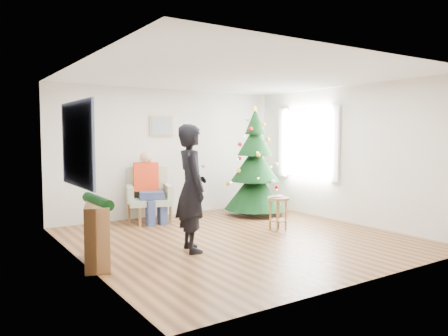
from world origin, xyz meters
TOP-DOWN VIEW (x-y plane):
  - floor at (0.00, 0.00)m, footprint 5.00×5.00m
  - ceiling at (0.00, 0.00)m, footprint 5.00×5.00m
  - wall_back at (0.00, 2.50)m, footprint 5.00×0.00m
  - wall_front at (0.00, -2.50)m, footprint 5.00×0.00m
  - wall_left at (-2.50, 0.00)m, footprint 0.00×5.00m
  - wall_right at (2.50, 0.00)m, footprint 0.00×5.00m
  - window_panel at (2.47, 1.00)m, footprint 0.04×1.30m
  - curtains at (2.44, 1.00)m, footprint 0.05×1.75m
  - christmas_tree at (1.49, 1.54)m, footprint 1.27×1.27m
  - stool at (0.92, 0.12)m, footprint 0.39×0.39m
  - laptop at (0.92, 0.12)m, footprint 0.36×0.27m
  - armchair at (-0.66, 2.06)m, footprint 0.99×0.96m
  - seated_person at (-0.69, 2.01)m, footprint 0.56×0.73m
  - standing_man at (-1.01, -0.25)m, footprint 0.57×0.74m
  - game_controller at (-0.82, -0.28)m, footprint 0.06×0.13m
  - console at (-2.33, -0.12)m, footprint 0.60×1.04m
  - garland at (-2.33, -0.12)m, footprint 0.14×0.90m
  - tapestry at (-2.46, 0.30)m, footprint 0.03×1.50m
  - framed_picture at (-0.20, 2.46)m, footprint 0.52×0.05m

SIDE VIEW (x-z plane):
  - floor at x=0.00m, z-range 0.00..0.00m
  - stool at x=0.92m, z-range 0.01..0.59m
  - armchair at x=-0.66m, z-range -0.13..0.91m
  - console at x=-2.33m, z-range 0.00..0.80m
  - laptop at x=0.92m, z-range 0.58..0.61m
  - seated_person at x=-0.69m, z-range 0.03..1.39m
  - garland at x=-2.33m, z-range 0.75..0.89m
  - standing_man at x=-1.01m, z-range 0.00..1.82m
  - christmas_tree at x=1.49m, z-range -0.11..2.18m
  - game_controller at x=-0.82m, z-range 1.20..1.23m
  - wall_back at x=0.00m, z-range -1.20..3.80m
  - wall_front at x=0.00m, z-range -1.20..3.80m
  - wall_left at x=-2.50m, z-range -1.20..3.80m
  - wall_right at x=2.50m, z-range -1.20..3.80m
  - window_panel at x=2.47m, z-range 0.80..2.20m
  - curtains at x=2.44m, z-range 0.75..2.25m
  - tapestry at x=-2.46m, z-range 0.98..2.12m
  - framed_picture at x=-0.20m, z-range 1.64..2.06m
  - ceiling at x=0.00m, z-range 2.60..2.60m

